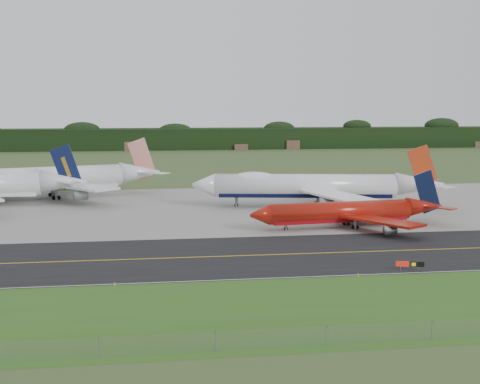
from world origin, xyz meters
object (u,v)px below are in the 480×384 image
at_px(taxiway_sign, 410,264).
at_px(jet_star_tail, 53,179).
at_px(jet_ba_747, 314,186).
at_px(jet_red_737, 350,212).

bearing_deg(taxiway_sign, jet_star_tail, 125.70).
bearing_deg(jet_star_tail, taxiway_sign, -54.30).
relative_size(jet_ba_747, jet_star_tail, 1.04).
bearing_deg(jet_star_tail, jet_ba_747, -21.57).
bearing_deg(jet_red_737, taxiway_sign, -93.34).
xyz_separation_m(jet_star_tail, taxiway_sign, (65.86, -91.66, -4.42)).
height_order(jet_ba_747, taxiway_sign, jet_ba_747).
height_order(jet_ba_747, jet_red_737, jet_ba_747).
height_order(jet_ba_747, jet_star_tail, jet_star_tail).
height_order(jet_red_737, jet_star_tail, jet_star_tail).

